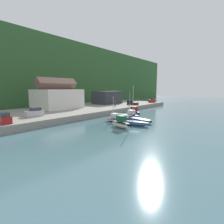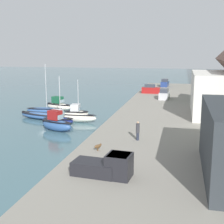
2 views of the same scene
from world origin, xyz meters
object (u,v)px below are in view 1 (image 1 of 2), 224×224
object	(u,v)px
moored_boat_0	(114,119)
moored_boat_1	(121,116)
person_on_quay	(115,104)
pickup_truck_0	(132,103)
moored_boat_6	(139,120)
moored_boat_3	(134,113)
moored_boat_4	(121,123)
moored_boat_2	(131,115)
parked_car_3	(152,101)
moored_boat_5	(135,123)
parked_car_0	(35,113)
parked_car_2	(3,119)
dog_on_quay	(129,105)

from	to	relation	value
moored_boat_0	moored_boat_1	size ratio (longest dim) A/B	0.85
moored_boat_0	person_on_quay	bearing A→B (deg)	30.92
moored_boat_1	pickup_truck_0	xyz separation A→B (m)	(24.25, 11.35, 1.63)
moored_boat_6	pickup_truck_0	distance (m)	30.84
moored_boat_3	moored_boat_4	distance (m)	16.33
moored_boat_1	moored_boat_2	distance (m)	3.03
moored_boat_1	parked_car_3	world-z (taller)	parked_car_3
moored_boat_5	parked_car_0	size ratio (longest dim) A/B	2.09
moored_boat_2	parked_car_2	size ratio (longest dim) A/B	1.79
moored_boat_3	parked_car_2	size ratio (longest dim) A/B	1.29
moored_boat_4	moored_boat_0	bearing A→B (deg)	67.66
moored_boat_3	person_on_quay	xyz separation A→B (m)	(7.50, 12.80, 1.56)
moored_boat_4	parked_car_3	distance (m)	53.11
moored_boat_6	parked_car_2	size ratio (longest dim) A/B	2.02
moored_boat_3	moored_boat_5	xyz separation A→B (m)	(-11.58, -7.22, -0.50)
moored_boat_1	moored_boat_3	bearing A→B (deg)	-3.16
moored_boat_6	pickup_truck_0	size ratio (longest dim) A/B	1.76
person_on_quay	moored_boat_0	bearing A→B (deg)	-143.41
pickup_truck_0	parked_car_0	bearing A→B (deg)	-177.24
moored_boat_5	pickup_truck_0	bearing A→B (deg)	25.91
moored_boat_2	person_on_quay	distance (m)	18.14
moored_boat_6	person_on_quay	xyz separation A→B (m)	(14.58, 18.70, 2.12)
moored_boat_5	parked_car_2	xyz separation A→B (m)	(-20.48, 17.51, 1.88)
moored_boat_0	moored_boat_4	distance (m)	7.02
moored_boat_0	pickup_truck_0	world-z (taller)	moored_boat_0
moored_boat_6	parked_car_3	bearing A→B (deg)	37.27
pickup_truck_0	person_on_quay	xyz separation A→B (m)	(-10.56, 0.93, 0.28)
moored_boat_4	parked_car_2	size ratio (longest dim) A/B	1.42
moored_boat_2	parked_car_2	xyz separation A→B (m)	(-28.29, 11.58, 1.63)
moored_boat_3	moored_boat_4	size ratio (longest dim) A/B	0.91
moored_boat_5	parked_car_0	bearing A→B (deg)	113.02
moored_boat_0	moored_boat_3	size ratio (longest dim) A/B	1.17
person_on_quay	parked_car_2	bearing A→B (deg)	-176.37
moored_boat_6	moored_boat_3	bearing A→B (deg)	55.78
moored_boat_5	parked_car_3	xyz separation A→B (m)	(46.82, 17.81, 1.88)
parked_car_0	parked_car_3	bearing A→B (deg)	-88.72
moored_boat_5	dog_on_quay	xyz separation A→B (m)	(23.64, 16.70, 1.42)
dog_on_quay	moored_boat_1	bearing A→B (deg)	153.16
moored_boat_2	moored_boat_6	world-z (taller)	moored_boat_2
pickup_truck_0	moored_boat_6	bearing A→B (deg)	-139.18
parked_car_0	person_on_quay	xyz separation A→B (m)	(31.23, -1.12, 0.18)
moored_boat_1	moored_boat_6	bearing A→B (deg)	-96.21
parked_car_0	parked_car_3	world-z (taller)	same
moored_boat_2	parked_car_0	world-z (taller)	moored_boat_2
parked_car_3	person_on_quay	distance (m)	27.82
moored_boat_4	parked_car_0	size ratio (longest dim) A/B	1.39
moored_boat_5	moored_boat_6	xyz separation A→B (m)	(4.50, 1.32, -0.07)
moored_boat_5	dog_on_quay	distance (m)	28.98
moored_boat_5	person_on_quay	bearing A→B (deg)	39.50
parked_car_2	moored_boat_2	bearing A→B (deg)	-20.71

